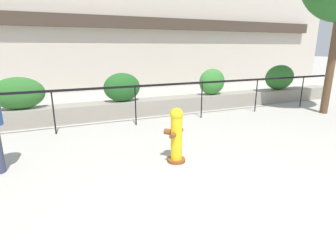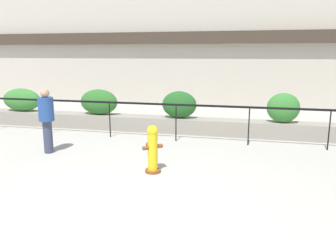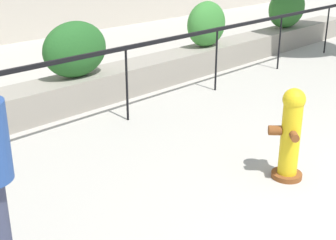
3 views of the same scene
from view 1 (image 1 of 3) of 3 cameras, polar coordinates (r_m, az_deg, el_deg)
name	(u,v)px [view 1 (image 1 of 3)]	position (r m, az deg, el deg)	size (l,w,h in m)	color
ground_plane	(246,230)	(3.61, 16.59, -21.96)	(120.00, 120.00, 0.00)	#B2ADA3
building_facade	(94,9)	(14.39, -15.84, 22.24)	(30.00, 1.36, 8.00)	beige
planter_wall_low	(127,109)	(8.60, -8.99, 2.47)	(18.00, 0.70, 0.50)	gray
fence_railing_segment	(135,90)	(7.41, -7.19, 6.50)	(15.00, 0.05, 1.15)	black
hedge_bush_1	(18,93)	(8.32, -29.81, 5.06)	(1.37, 0.64, 0.89)	#2D6B28
hedge_bush_2	(122,87)	(8.44, -9.97, 7.03)	(1.15, 0.62, 0.90)	#235B23
hedge_bush_3	(212,82)	(9.70, 9.55, 8.21)	(0.99, 0.61, 0.93)	#387F33
hedge_bush_4	(280,77)	(11.70, 23.15, 8.54)	(1.41, 0.63, 0.99)	#2D6B28
fire_hydrant	(176,135)	(5.01, 1.81, -3.23)	(0.50, 0.50, 1.08)	brown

